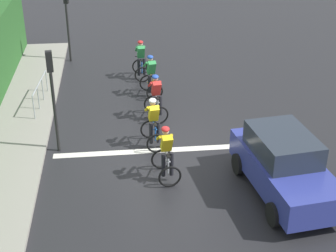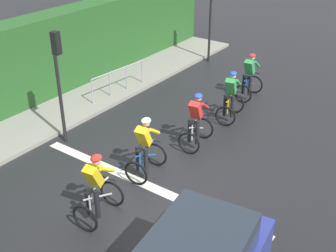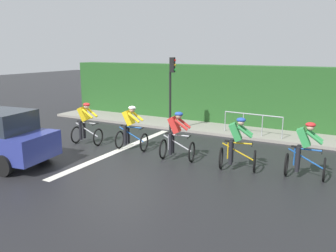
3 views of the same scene
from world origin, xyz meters
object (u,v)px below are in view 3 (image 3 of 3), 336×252
(cyclist_fourth, at_px, (130,129))
(traffic_light_near_crossing, at_px, (171,83))
(cyclist_second, at_px, (237,145))
(cyclist_trailing, at_px, (86,124))
(cyclist_lead, at_px, (305,151))
(pedestrian_railing_kerbside, at_px, (253,120))
(cyclist_mid, at_px, (176,137))

(cyclist_fourth, xyz_separation_m, traffic_light_near_crossing, (-3.09, 0.07, 1.43))
(traffic_light_near_crossing, bearing_deg, cyclist_second, 50.48)
(cyclist_second, distance_m, cyclist_trailing, 6.11)
(cyclist_second, relative_size, traffic_light_near_crossing, 0.50)
(cyclist_second, bearing_deg, cyclist_lead, 98.40)
(cyclist_lead, bearing_deg, cyclist_fourth, -89.72)
(cyclist_lead, distance_m, pedestrian_railing_kerbside, 4.72)
(cyclist_second, bearing_deg, traffic_light_near_crossing, -129.52)
(cyclist_trailing, bearing_deg, pedestrian_railing_kerbside, 127.48)
(cyclist_mid, xyz_separation_m, cyclist_trailing, (-0.06, -4.03, 0.00))
(cyclist_lead, bearing_deg, traffic_light_near_crossing, -117.17)
(cyclist_trailing, bearing_deg, cyclist_mid, 89.10)
(cyclist_lead, bearing_deg, cyclist_mid, -85.81)
(cyclist_lead, bearing_deg, cyclist_trailing, -88.36)
(cyclist_fourth, height_order, traffic_light_near_crossing, traffic_light_near_crossing)
(pedestrian_railing_kerbside, bearing_deg, cyclist_second, 8.51)
(cyclist_fourth, distance_m, traffic_light_near_crossing, 3.40)
(cyclist_mid, bearing_deg, cyclist_second, 90.28)
(cyclist_lead, xyz_separation_m, cyclist_trailing, (0.23, -8.02, 0.00))
(cyclist_mid, bearing_deg, cyclist_fourth, -97.37)
(cyclist_lead, xyz_separation_m, cyclist_fourth, (0.03, -6.03, 0.00))
(cyclist_fourth, bearing_deg, cyclist_mid, 82.63)
(cyclist_lead, bearing_deg, cyclist_second, -81.60)
(cyclist_lead, relative_size, cyclist_trailing, 1.00)
(cyclist_fourth, xyz_separation_m, pedestrian_railing_kerbside, (-4.00, 3.49, -0.05))
(cyclist_second, relative_size, cyclist_fourth, 1.00)
(pedestrian_railing_kerbside, bearing_deg, cyclist_trailing, -52.52)
(pedestrian_railing_kerbside, bearing_deg, cyclist_fourth, -41.07)
(cyclist_trailing, distance_m, traffic_light_near_crossing, 4.14)
(cyclist_second, relative_size, pedestrian_railing_kerbside, 0.65)
(cyclist_lead, distance_m, traffic_light_near_crossing, 6.85)
(cyclist_lead, xyz_separation_m, pedestrian_railing_kerbside, (-3.97, -2.55, -0.05))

